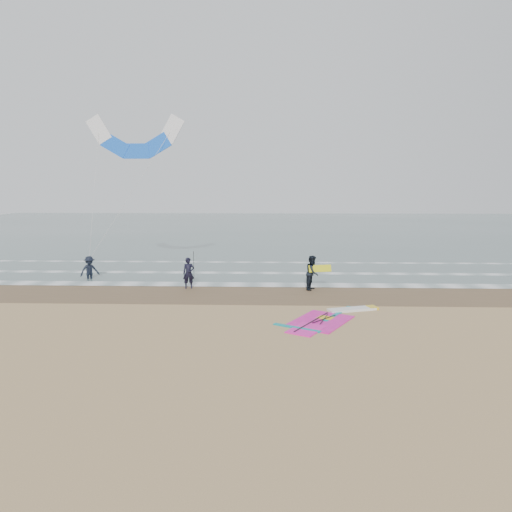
{
  "coord_description": "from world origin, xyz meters",
  "views": [
    {
      "loc": [
        0.06,
        -18.02,
        5.59
      ],
      "look_at": [
        -0.74,
        5.0,
        2.2
      ],
      "focal_mm": 32.0,
      "sensor_mm": 36.0,
      "label": 1
    }
  ],
  "objects_px": {
    "windsurf_rig": "(330,318)",
    "person_standing": "(189,273)",
    "person_walking": "(313,273)",
    "surf_kite": "(136,140)",
    "person_wading": "(89,265)"
  },
  "relations": [
    {
      "from": "person_walking",
      "to": "person_standing",
      "type": "bearing_deg",
      "value": 111.64
    },
    {
      "from": "person_standing",
      "to": "person_walking",
      "type": "xyz_separation_m",
      "value": [
        6.98,
        -0.08,
        0.08
      ]
    },
    {
      "from": "windsurf_rig",
      "to": "person_standing",
      "type": "height_order",
      "value": "person_standing"
    },
    {
      "from": "person_walking",
      "to": "person_wading",
      "type": "bearing_deg",
      "value": 102.05
    },
    {
      "from": "windsurf_rig",
      "to": "person_standing",
      "type": "distance_m",
      "value": 9.36
    },
    {
      "from": "person_walking",
      "to": "surf_kite",
      "type": "xyz_separation_m",
      "value": [
        -11.01,
        4.46,
        7.7
      ]
    },
    {
      "from": "windsurf_rig",
      "to": "person_walking",
      "type": "bearing_deg",
      "value": 92.81
    },
    {
      "from": "person_walking",
      "to": "surf_kite",
      "type": "relative_size",
      "value": 0.21
    },
    {
      "from": "person_standing",
      "to": "surf_kite",
      "type": "distance_m",
      "value": 9.8
    },
    {
      "from": "person_walking",
      "to": "surf_kite",
      "type": "bearing_deg",
      "value": 90.23
    },
    {
      "from": "windsurf_rig",
      "to": "person_wading",
      "type": "height_order",
      "value": "person_wading"
    },
    {
      "from": "person_standing",
      "to": "person_walking",
      "type": "height_order",
      "value": "person_walking"
    },
    {
      "from": "person_standing",
      "to": "windsurf_rig",
      "type": "bearing_deg",
      "value": -53.19
    },
    {
      "from": "windsurf_rig",
      "to": "person_walking",
      "type": "relative_size",
      "value": 2.56
    },
    {
      "from": "windsurf_rig",
      "to": "person_wading",
      "type": "bearing_deg",
      "value": 149.39
    }
  ]
}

